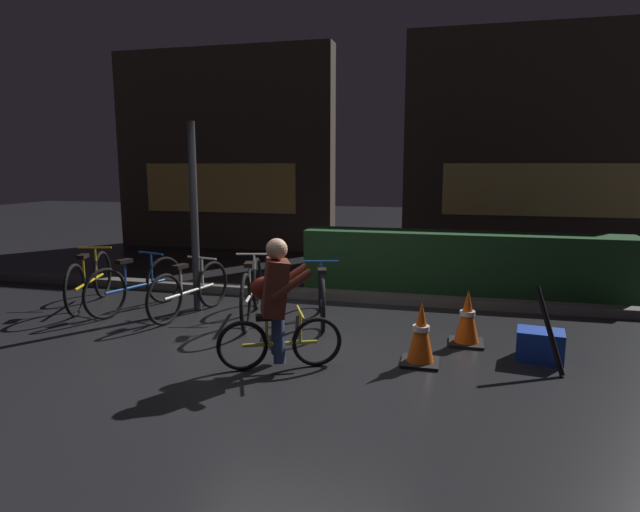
{
  "coord_description": "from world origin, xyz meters",
  "views": [
    {
      "loc": [
        1.65,
        -5.18,
        1.9
      ],
      "look_at": [
        0.2,
        0.6,
        0.9
      ],
      "focal_mm": 30.3,
      "sensor_mm": 36.0,
      "label": 1
    }
  ],
  "objects_px": {
    "parked_bike_leftmost": "(89,281)",
    "closed_umbrella": "(549,330)",
    "parked_bike_center_right": "(252,291)",
    "parked_bike_right_mid": "(322,295)",
    "street_post": "(194,218)",
    "cyclist": "(277,303)",
    "parked_bike_center_left": "(190,290)",
    "blue_crate": "(540,345)",
    "traffic_cone_far": "(467,318)",
    "traffic_cone_near": "(421,334)",
    "parked_bike_left_mid": "(136,285)"
  },
  "relations": [
    {
      "from": "parked_bike_center_left",
      "to": "cyclist",
      "type": "height_order",
      "value": "cyclist"
    },
    {
      "from": "traffic_cone_near",
      "to": "parked_bike_right_mid",
      "type": "bearing_deg",
      "value": 136.86
    },
    {
      "from": "parked_bike_right_mid",
      "to": "traffic_cone_far",
      "type": "relative_size",
      "value": 2.51
    },
    {
      "from": "traffic_cone_near",
      "to": "blue_crate",
      "type": "height_order",
      "value": "traffic_cone_near"
    },
    {
      "from": "street_post",
      "to": "traffic_cone_near",
      "type": "distance_m",
      "value": 3.41
    },
    {
      "from": "parked_bike_center_right",
      "to": "traffic_cone_far",
      "type": "xyz_separation_m",
      "value": [
        2.58,
        -0.34,
        -0.07
      ]
    },
    {
      "from": "traffic_cone_near",
      "to": "blue_crate",
      "type": "xyz_separation_m",
      "value": [
        1.14,
        0.4,
        -0.15
      ]
    },
    {
      "from": "parked_bike_center_right",
      "to": "blue_crate",
      "type": "xyz_separation_m",
      "value": [
        3.28,
        -0.65,
        -0.21
      ]
    },
    {
      "from": "closed_umbrella",
      "to": "parked_bike_center_left",
      "type": "bearing_deg",
      "value": 46.51
    },
    {
      "from": "parked_bike_left_mid",
      "to": "parked_bike_right_mid",
      "type": "relative_size",
      "value": 1.03
    },
    {
      "from": "street_post",
      "to": "closed_umbrella",
      "type": "relative_size",
      "value": 2.89
    },
    {
      "from": "parked_bike_right_mid",
      "to": "cyclist",
      "type": "distance_m",
      "value": 1.66
    },
    {
      "from": "parked_bike_left_mid",
      "to": "parked_bike_right_mid",
      "type": "height_order",
      "value": "parked_bike_left_mid"
    },
    {
      "from": "parked_bike_right_mid",
      "to": "cyclist",
      "type": "height_order",
      "value": "cyclist"
    },
    {
      "from": "street_post",
      "to": "traffic_cone_far",
      "type": "distance_m",
      "value": 3.63
    },
    {
      "from": "traffic_cone_near",
      "to": "cyclist",
      "type": "height_order",
      "value": "cyclist"
    },
    {
      "from": "parked_bike_left_mid",
      "to": "traffic_cone_far",
      "type": "height_order",
      "value": "parked_bike_left_mid"
    },
    {
      "from": "parked_bike_center_right",
      "to": "parked_bike_left_mid",
      "type": "bearing_deg",
      "value": 75.47
    },
    {
      "from": "parked_bike_center_left",
      "to": "parked_bike_right_mid",
      "type": "xyz_separation_m",
      "value": [
        1.69,
        0.17,
        -0.0
      ]
    },
    {
      "from": "parked_bike_right_mid",
      "to": "blue_crate",
      "type": "xyz_separation_m",
      "value": [
        2.42,
        -0.8,
        -0.18
      ]
    },
    {
      "from": "parked_bike_leftmost",
      "to": "cyclist",
      "type": "relative_size",
      "value": 1.31
    },
    {
      "from": "parked_bike_leftmost",
      "to": "parked_bike_center_left",
      "type": "distance_m",
      "value": 1.56
    },
    {
      "from": "parked_bike_leftmost",
      "to": "parked_bike_center_left",
      "type": "bearing_deg",
      "value": -111.08
    },
    {
      "from": "blue_crate",
      "to": "parked_bike_left_mid",
      "type": "bearing_deg",
      "value": 172.1
    },
    {
      "from": "cyclist",
      "to": "closed_umbrella",
      "type": "distance_m",
      "value": 2.57
    },
    {
      "from": "street_post",
      "to": "parked_bike_leftmost",
      "type": "bearing_deg",
      "value": -173.81
    },
    {
      "from": "parked_bike_left_mid",
      "to": "closed_umbrella",
      "type": "height_order",
      "value": "closed_umbrella"
    },
    {
      "from": "parked_bike_leftmost",
      "to": "closed_umbrella",
      "type": "xyz_separation_m",
      "value": [
        5.7,
        -0.99,
        0.03
      ]
    },
    {
      "from": "parked_bike_left_mid",
      "to": "parked_bike_center_left",
      "type": "bearing_deg",
      "value": -76.64
    },
    {
      "from": "parked_bike_left_mid",
      "to": "closed_umbrella",
      "type": "distance_m",
      "value": 5.04
    },
    {
      "from": "parked_bike_center_left",
      "to": "blue_crate",
      "type": "height_order",
      "value": "parked_bike_center_left"
    },
    {
      "from": "street_post",
      "to": "parked_bike_center_right",
      "type": "xyz_separation_m",
      "value": [
        0.87,
        -0.25,
        -0.87
      ]
    },
    {
      "from": "parked_bike_right_mid",
      "to": "street_post",
      "type": "bearing_deg",
      "value": 71.19
    },
    {
      "from": "parked_bike_leftmost",
      "to": "parked_bike_center_left",
      "type": "xyz_separation_m",
      "value": [
        1.56,
        -0.11,
        -0.02
      ]
    },
    {
      "from": "parked_bike_left_mid",
      "to": "parked_bike_right_mid",
      "type": "distance_m",
      "value": 2.5
    },
    {
      "from": "parked_bike_center_left",
      "to": "closed_umbrella",
      "type": "relative_size",
      "value": 1.81
    },
    {
      "from": "street_post",
      "to": "closed_umbrella",
      "type": "xyz_separation_m",
      "value": [
        4.18,
        -1.15,
        -0.84
      ]
    },
    {
      "from": "parked_bike_left_mid",
      "to": "cyclist",
      "type": "height_order",
      "value": "cyclist"
    },
    {
      "from": "parked_bike_left_mid",
      "to": "cyclist",
      "type": "relative_size",
      "value": 1.25
    },
    {
      "from": "parked_bike_center_left",
      "to": "traffic_cone_far",
      "type": "relative_size",
      "value": 2.56
    },
    {
      "from": "street_post",
      "to": "cyclist",
      "type": "xyz_separation_m",
      "value": [
        1.7,
        -1.73,
        -0.6
      ]
    },
    {
      "from": "street_post",
      "to": "parked_bike_right_mid",
      "type": "distance_m",
      "value": 1.95
    },
    {
      "from": "parked_bike_leftmost",
      "to": "blue_crate",
      "type": "height_order",
      "value": "parked_bike_leftmost"
    },
    {
      "from": "street_post",
      "to": "blue_crate",
      "type": "bearing_deg",
      "value": -12.23
    },
    {
      "from": "parked_bike_center_right",
      "to": "parked_bike_right_mid",
      "type": "xyz_separation_m",
      "value": [
        0.86,
        0.15,
        -0.03
      ]
    },
    {
      "from": "blue_crate",
      "to": "traffic_cone_far",
      "type": "bearing_deg",
      "value": 155.66
    },
    {
      "from": "closed_umbrella",
      "to": "traffic_cone_near",
      "type": "bearing_deg",
      "value": 65.75
    },
    {
      "from": "cyclist",
      "to": "closed_umbrella",
      "type": "bearing_deg",
      "value": -10.68
    },
    {
      "from": "parked_bike_center_left",
      "to": "blue_crate",
      "type": "bearing_deg",
      "value": -86.57
    },
    {
      "from": "parked_bike_right_mid",
      "to": "traffic_cone_far",
      "type": "distance_m",
      "value": 1.8
    }
  ]
}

